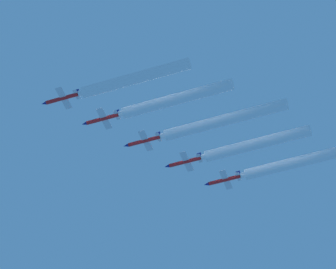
{
  "coord_description": "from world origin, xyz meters",
  "views": [
    {
      "loc": [
        -179.64,
        -70.24,
        2.76
      ],
      "look_at": [
        0.14,
        -7.53,
        215.83
      ],
      "focal_mm": 100.33,
      "sensor_mm": 36.0,
      "label": 1
    }
  ],
  "objects_px": {
    "jet_lead": "(61,99)",
    "jet_fifth_echelon": "(223,180)",
    "jet_fourth_echelon": "(184,162)",
    "jet_second_echelon": "(102,119)",
    "jet_third_echelon": "(143,141)"
  },
  "relations": [
    {
      "from": "jet_third_echelon",
      "to": "jet_fourth_echelon",
      "type": "xyz_separation_m",
      "value": [
        11.1,
        -9.51,
        -1.56
      ]
    },
    {
      "from": "jet_lead",
      "to": "jet_fourth_echelon",
      "type": "xyz_separation_m",
      "value": [
        32.85,
        -27.68,
        -4.44
      ]
    },
    {
      "from": "jet_third_echelon",
      "to": "jet_fifth_echelon",
      "type": "distance_m",
      "value": 28.96
    },
    {
      "from": "jet_lead",
      "to": "jet_fifth_echelon",
      "type": "bearing_deg",
      "value": -40.57
    },
    {
      "from": "jet_lead",
      "to": "jet_fourth_echelon",
      "type": "bearing_deg",
      "value": -40.12
    },
    {
      "from": "jet_second_echelon",
      "to": "jet_fourth_echelon",
      "type": "distance_m",
      "value": 29.51
    },
    {
      "from": "jet_fourth_echelon",
      "to": "jet_fifth_echelon",
      "type": "height_order",
      "value": "jet_fourth_echelon"
    },
    {
      "from": "jet_second_echelon",
      "to": "jet_fourth_echelon",
      "type": "height_order",
      "value": "jet_second_echelon"
    },
    {
      "from": "jet_fourth_echelon",
      "to": "jet_third_echelon",
      "type": "bearing_deg",
      "value": 139.4
    },
    {
      "from": "jet_fifth_echelon",
      "to": "jet_third_echelon",
      "type": "bearing_deg",
      "value": 138.74
    },
    {
      "from": "jet_fifth_echelon",
      "to": "jet_second_echelon",
      "type": "bearing_deg",
      "value": 139.75
    },
    {
      "from": "jet_lead",
      "to": "jet_third_echelon",
      "type": "height_order",
      "value": "jet_lead"
    },
    {
      "from": "jet_second_echelon",
      "to": "jet_third_echelon",
      "type": "relative_size",
      "value": 1.0
    },
    {
      "from": "jet_fourth_echelon",
      "to": "jet_lead",
      "type": "bearing_deg",
      "value": 139.88
    },
    {
      "from": "jet_second_echelon",
      "to": "jet_fifth_echelon",
      "type": "xyz_separation_m",
      "value": [
        33.27,
        -28.17,
        -3.81
      ]
    }
  ]
}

